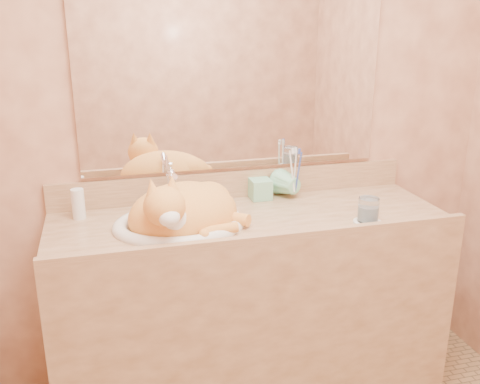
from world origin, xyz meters
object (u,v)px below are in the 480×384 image
object	(u,v)px
vanity_counter	(250,310)
toothbrush_cup	(295,188)
water_glass	(368,210)
soap_dispenser	(264,180)
cat	(183,209)
sink_basin	(179,207)

from	to	relation	value
vanity_counter	toothbrush_cup	distance (m)	0.56
vanity_counter	water_glass	world-z (taller)	water_glass
vanity_counter	water_glass	distance (m)	0.67
water_glass	soap_dispenser	bearing A→B (deg)	132.07
cat	toothbrush_cup	distance (m)	0.56
sink_basin	soap_dispenser	xyz separation A→B (m)	(0.40, 0.19, 0.02)
vanity_counter	soap_dispenser	world-z (taller)	soap_dispenser
vanity_counter	toothbrush_cup	bearing A→B (deg)	32.38
sink_basin	cat	size ratio (longest dim) A/B	1.14
water_glass	cat	bearing A→B (deg)	168.25
toothbrush_cup	water_glass	xyz separation A→B (m)	(0.17, -0.34, 0.00)
soap_dispenser	cat	bearing A→B (deg)	-152.83
toothbrush_cup	water_glass	size ratio (longest dim) A/B	1.27
cat	toothbrush_cup	size ratio (longest dim) A/B	3.66
sink_basin	toothbrush_cup	size ratio (longest dim) A/B	4.17
cat	water_glass	distance (m)	0.72
soap_dispenser	water_glass	xyz separation A→B (m)	(0.32, -0.35, -0.04)
soap_dispenser	toothbrush_cup	bearing A→B (deg)	-3.68
soap_dispenser	water_glass	size ratio (longest dim) A/B	2.13
vanity_counter	toothbrush_cup	world-z (taller)	toothbrush_cup
cat	toothbrush_cup	xyz separation A→B (m)	(0.53, 0.20, -0.02)
toothbrush_cup	soap_dispenser	bearing A→B (deg)	177.07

